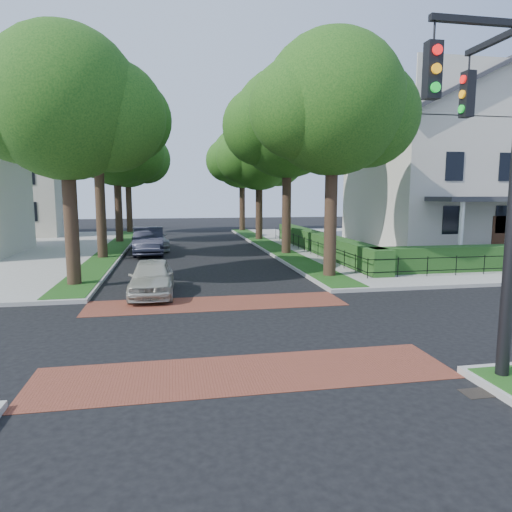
{
  "coord_description": "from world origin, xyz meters",
  "views": [
    {
      "loc": [
        -1.5,
        -12.48,
        3.85
      ],
      "look_at": [
        1.48,
        3.6,
        1.6
      ],
      "focal_mm": 32.0,
      "sensor_mm": 36.0,
      "label": 1
    }
  ],
  "objects_px": {
    "parked_car_front": "(152,277)",
    "parked_car_middle": "(149,241)",
    "parked_car_rear": "(150,239)",
    "traffic_signal": "(502,149)"
  },
  "relations": [
    {
      "from": "parked_car_front",
      "to": "parked_car_middle",
      "type": "relative_size",
      "value": 0.78
    },
    {
      "from": "traffic_signal",
      "to": "parked_car_front",
      "type": "height_order",
      "value": "traffic_signal"
    },
    {
      "from": "parked_car_middle",
      "to": "traffic_signal",
      "type": "bearing_deg",
      "value": -71.91
    },
    {
      "from": "parked_car_rear",
      "to": "parked_car_front",
      "type": "bearing_deg",
      "value": -97.11
    },
    {
      "from": "parked_car_middle",
      "to": "parked_car_rear",
      "type": "relative_size",
      "value": 1.0
    },
    {
      "from": "traffic_signal",
      "to": "parked_car_middle",
      "type": "height_order",
      "value": "traffic_signal"
    },
    {
      "from": "traffic_signal",
      "to": "parked_car_rear",
      "type": "xyz_separation_m",
      "value": [
        -7.91,
        23.93,
        -3.96
      ]
    },
    {
      "from": "parked_car_rear",
      "to": "parked_car_middle",
      "type": "bearing_deg",
      "value": -98.9
    },
    {
      "from": "parked_car_front",
      "to": "parked_car_middle",
      "type": "height_order",
      "value": "parked_car_middle"
    },
    {
      "from": "parked_car_front",
      "to": "parked_car_rear",
      "type": "relative_size",
      "value": 0.78
    }
  ]
}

